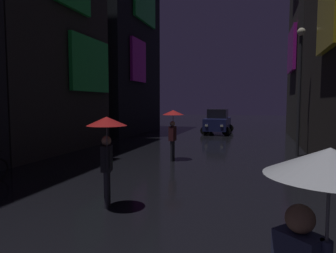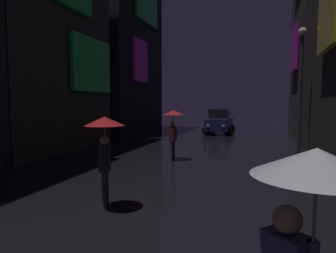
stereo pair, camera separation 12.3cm
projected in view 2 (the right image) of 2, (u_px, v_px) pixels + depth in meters
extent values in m
cube|color=#26E54C|center=(92.00, 65.00, 15.95)|extent=(0.20, 3.59, 2.84)
cube|color=black|center=(121.00, 15.00, 23.74)|extent=(4.00, 8.67, 18.68)
cube|color=#F226D8|center=(140.00, 61.00, 22.25)|extent=(0.20, 2.62, 3.10)
cube|color=#26E54C|center=(147.00, 6.00, 23.28)|extent=(0.20, 4.30, 2.57)
cube|color=yellow|center=(329.00, 17.00, 9.69)|extent=(0.20, 2.67, 2.11)
cube|color=#33302D|center=(331.00, 18.00, 19.32)|extent=(4.00, 8.44, 15.72)
cube|color=#F226D8|center=(294.00, 50.00, 20.14)|extent=(0.20, 3.56, 2.86)
sphere|color=#9E7051|center=(288.00, 219.00, 2.24)|extent=(0.22, 0.22, 0.22)
cylinder|color=slate|center=(314.00, 230.00, 2.11)|extent=(0.02, 0.02, 0.77)
cone|color=silver|center=(317.00, 162.00, 2.07)|extent=(0.90, 0.90, 0.20)
cylinder|color=#2D2D38|center=(106.00, 188.00, 7.06)|extent=(0.12, 0.12, 0.85)
cylinder|color=#2D2D38|center=(104.00, 190.00, 6.88)|extent=(0.12, 0.12, 0.85)
cube|color=black|center=(105.00, 158.00, 6.91)|extent=(0.31, 0.39, 0.60)
sphere|color=tan|center=(104.00, 141.00, 6.88)|extent=(0.22, 0.22, 0.22)
cylinder|color=black|center=(105.00, 157.00, 6.72)|extent=(0.09, 0.09, 0.50)
cylinder|color=slate|center=(105.00, 143.00, 6.70)|extent=(0.02, 0.02, 0.77)
cone|color=red|center=(105.00, 121.00, 6.66)|extent=(0.90, 0.90, 0.20)
cylinder|color=#2D2D38|center=(172.00, 151.00, 12.38)|extent=(0.12, 0.12, 0.85)
cylinder|color=#2D2D38|center=(174.00, 151.00, 12.54)|extent=(0.12, 0.12, 0.85)
cube|color=#4C1E23|center=(173.00, 134.00, 12.40)|extent=(0.27, 0.37, 0.60)
sphere|color=tan|center=(173.00, 124.00, 12.37)|extent=(0.22, 0.22, 0.22)
cylinder|color=#4C1E23|center=(173.00, 132.00, 12.58)|extent=(0.09, 0.09, 0.50)
cylinder|color=slate|center=(173.00, 124.00, 12.55)|extent=(0.02, 0.02, 0.77)
cone|color=red|center=(173.00, 112.00, 12.51)|extent=(0.90, 0.90, 0.20)
cube|color=navy|center=(220.00, 124.00, 23.52)|extent=(1.71, 4.10, 0.90)
cube|color=black|center=(220.00, 114.00, 23.46)|extent=(1.45, 1.85, 0.70)
cylinder|color=black|center=(228.00, 131.00, 22.05)|extent=(0.64, 0.22, 0.64)
cylinder|color=black|center=(206.00, 131.00, 22.53)|extent=(0.64, 0.22, 0.64)
cylinder|color=black|center=(231.00, 128.00, 24.59)|extent=(0.64, 0.22, 0.64)
cylinder|color=black|center=(212.00, 128.00, 25.07)|extent=(0.64, 0.22, 0.64)
cube|color=white|center=(223.00, 126.00, 21.39)|extent=(0.20, 0.06, 0.14)
cube|color=white|center=(208.00, 126.00, 21.72)|extent=(0.20, 0.06, 0.14)
cylinder|color=#2D2D33|center=(300.00, 97.00, 13.39)|extent=(0.14, 0.14, 5.37)
sphere|color=#F9EFCC|center=(303.00, 32.00, 13.16)|extent=(0.36, 0.36, 0.36)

